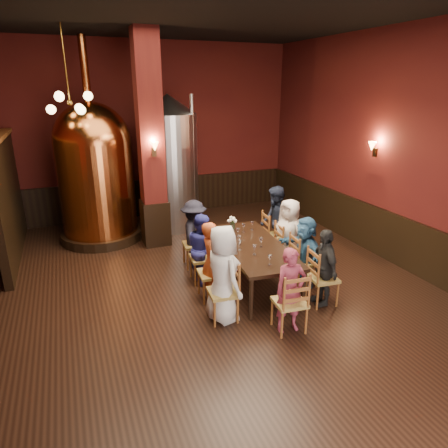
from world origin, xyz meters
name	(u,v)px	position (x,y,z in m)	size (l,w,h in m)	color
room	(208,167)	(0.00, 0.00, 2.25)	(10.00, 10.02, 4.50)	black
wainscot_right	(395,239)	(3.96, 0.00, 0.50)	(0.08, 9.90, 1.00)	black
wainscot_back	(149,197)	(0.00, 4.96, 0.50)	(7.90, 0.08, 1.00)	black
column	(151,144)	(-0.30, 2.80, 2.25)	(0.58, 0.58, 4.50)	#48130F
partition	(8,201)	(-3.20, 3.20, 1.20)	(0.22, 3.50, 2.40)	black
pendant_cluster	(70,103)	(-1.80, 2.90, 3.10)	(0.90, 0.90, 1.70)	#A57226
sconce_wall	(376,148)	(3.90, 0.80, 2.20)	(0.20, 0.20, 0.36)	black
sconce_column	(154,148)	(-0.30, 2.50, 2.20)	(0.20, 0.20, 0.36)	black
dining_table	(253,248)	(0.91, 0.24, 0.69)	(1.21, 2.48, 0.75)	black
chair_0	(223,292)	(-0.03, -0.68, 0.46)	(0.46, 0.46, 0.92)	brown
person_0	(223,274)	(-0.03, -0.68, 0.76)	(0.74, 0.48, 1.52)	silver
chair_1	(212,273)	(0.03, -0.01, 0.46)	(0.46, 0.46, 0.92)	brown
person_1	(211,261)	(0.03, -0.01, 0.68)	(0.49, 0.32, 1.36)	#B1451E
chair_2	(202,258)	(0.09, 0.65, 0.46)	(0.46, 0.46, 0.92)	brown
person_2	(202,248)	(0.09, 0.65, 0.64)	(0.63, 0.31, 1.29)	navy
chair_3	(194,244)	(0.15, 1.32, 0.46)	(0.46, 0.46, 0.92)	brown
person_3	(194,234)	(0.15, 1.32, 0.68)	(0.87, 0.50, 1.35)	black
chair_4	(323,277)	(1.66, -0.83, 0.46)	(0.46, 0.46, 0.92)	brown
person_4	(324,267)	(1.66, -0.83, 0.65)	(0.76, 0.32, 1.29)	black
chair_5	(304,261)	(1.72, -0.16, 0.46)	(0.46, 0.46, 0.92)	brown
person_5	(304,252)	(1.72, -0.16, 0.64)	(1.19, 0.38, 1.28)	#2A567F
chair_6	(288,247)	(1.78, 0.50, 0.46)	(0.46, 0.46, 0.92)	brown
person_6	(289,235)	(1.78, 0.50, 0.71)	(0.69, 0.45, 1.42)	beige
chair_7	(274,235)	(1.84, 1.16, 0.46)	(0.46, 0.46, 0.92)	brown
person_7	(275,222)	(1.84, 1.16, 0.75)	(0.73, 0.36, 1.50)	#1A2034
chair_8	(290,302)	(0.77, -1.30, 0.46)	(0.46, 0.46, 0.92)	brown
person_8	(290,291)	(0.77, -1.30, 0.64)	(0.47, 0.31, 1.28)	maroon
copper_kettle	(96,171)	(-1.42, 3.56, 1.60)	(2.03, 2.03, 4.39)	black
steel_vessel	(170,163)	(0.34, 3.78, 1.62)	(1.68, 1.68, 3.23)	#B2B2B7
rose_vase	(233,222)	(0.82, 0.98, 0.95)	(0.18, 0.18, 0.31)	white
wine_glass_0	(243,228)	(1.00, 0.87, 0.83)	(0.07, 0.07, 0.17)	white
wine_glass_1	(261,242)	(0.98, 0.08, 0.83)	(0.07, 0.07, 0.17)	white
wine_glass_2	(239,240)	(0.68, 0.33, 0.83)	(0.07, 0.07, 0.17)	white
wine_glass_3	(270,260)	(0.78, -0.63, 0.83)	(0.07, 0.07, 0.17)	white
wine_glass_4	(233,237)	(0.63, 0.50, 0.83)	(0.07, 0.07, 0.17)	white
wine_glass_5	(240,245)	(0.59, 0.12, 0.83)	(0.07, 0.07, 0.17)	white
wine_glass_6	(238,233)	(0.80, 0.67, 0.83)	(0.07, 0.07, 0.17)	white
wine_glass_7	(252,226)	(1.21, 0.92, 0.83)	(0.07, 0.07, 0.17)	white
wine_glass_8	(254,250)	(0.73, -0.18, 0.83)	(0.07, 0.07, 0.17)	white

